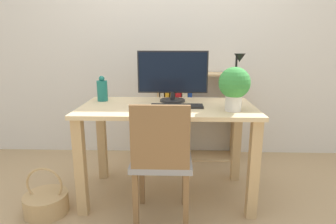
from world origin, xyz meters
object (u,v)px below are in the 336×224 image
object	(u,v)px
vase	(102,90)
basket	(46,202)
chair	(161,158)
desk_lamp	(237,74)
bookshelf	(183,117)
keyboard	(177,106)
monitor	(173,74)
potted_plant	(234,85)

from	to	relation	value
vase	basket	world-z (taller)	vase
chair	basket	size ratio (longest dim) A/B	2.41
desk_lamp	chair	distance (m)	0.84
chair	desk_lamp	bearing A→B (deg)	26.51
bookshelf	basket	world-z (taller)	bookshelf
basket	keyboard	bearing A→B (deg)	13.72
monitor	basket	world-z (taller)	monitor
monitor	bookshelf	distance (m)	0.82
potted_plant	keyboard	bearing A→B (deg)	165.14
monitor	chair	distance (m)	0.72
monitor	basket	bearing A→B (deg)	-153.84
desk_lamp	chair	xyz separation A→B (m)	(-0.54, -0.38, -0.51)
chair	basket	bearing A→B (deg)	166.49
vase	basket	bearing A→B (deg)	-126.84
potted_plant	bookshelf	size ratio (longest dim) A/B	0.33
monitor	keyboard	bearing A→B (deg)	-80.78
chair	basket	xyz separation A→B (m)	(-0.84, 0.08, -0.39)
vase	bookshelf	size ratio (longest dim) A/B	0.23
keyboard	potted_plant	bearing A→B (deg)	-14.86
potted_plant	basket	xyz separation A→B (m)	(-1.33, -0.13, -0.84)
monitor	keyboard	xyz separation A→B (m)	(0.03, -0.22, -0.21)
chair	bookshelf	xyz separation A→B (m)	(0.16, 1.16, -0.02)
monitor	vase	size ratio (longest dim) A/B	2.73
keyboard	desk_lamp	distance (m)	0.50
keyboard	bookshelf	xyz separation A→B (m)	(0.06, 0.85, -0.31)
vase	desk_lamp	xyz separation A→B (m)	(1.05, -0.15, 0.15)
monitor	bookshelf	size ratio (longest dim) A/B	0.61
vase	potted_plant	distance (m)	1.05
basket	chair	bearing A→B (deg)	-5.28
vase	keyboard	bearing A→B (deg)	-19.62
monitor	vase	distance (m)	0.59
bookshelf	basket	xyz separation A→B (m)	(-1.00, -1.08, -0.36)
bookshelf	vase	bearing A→B (deg)	-136.53
monitor	basket	xyz separation A→B (m)	(-0.91, -0.45, -0.88)
monitor	potted_plant	size ratio (longest dim) A/B	1.84
desk_lamp	vase	bearing A→B (deg)	172.00
monitor	vase	bearing A→B (deg)	179.89
potted_plant	bookshelf	bearing A→B (deg)	109.02
vase	chair	distance (m)	0.82
keyboard	vase	xyz separation A→B (m)	(-0.61, 0.22, 0.08)
monitor	keyboard	world-z (taller)	monitor
vase	bookshelf	xyz separation A→B (m)	(0.67, 0.64, -0.39)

